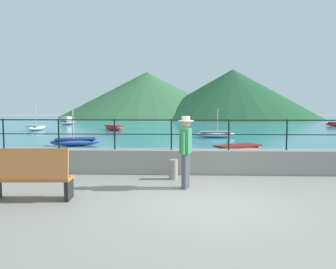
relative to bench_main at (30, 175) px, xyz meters
name	(u,v)px	position (x,y,z in m)	size (l,w,h in m)	color
ground_plane	(208,205)	(3.73, -0.18, -0.56)	(120.00, 120.00, 0.00)	gray
promenade_wall	(200,161)	(3.73, 3.02, -0.21)	(20.00, 0.56, 0.70)	gray
railing	(200,129)	(3.73, 3.02, 0.76)	(18.44, 0.04, 0.90)	black
lake_water	(187,125)	(3.73, 25.66, -0.53)	(64.00, 44.32, 0.06)	teal
hill_main	(233,94)	(10.46, 42.04, 2.87)	(24.44, 24.44, 6.86)	#1E4C2D
hill_secondary	(147,95)	(-2.02, 45.80, 2.89)	(26.70, 26.70, 6.89)	#33663D
bench_main	(30,175)	(0.00, 0.00, 0.00)	(1.72, 0.64, 1.13)	#B76633
person_walking	(186,148)	(3.29, 1.20, 0.42)	(0.38, 0.55, 1.75)	#4C4C56
bollard	(173,169)	(2.97, 2.20, -0.29)	(0.24, 0.24, 0.54)	gray
boat_2	(216,134)	(5.23, 13.32, -0.30)	(2.34, 1.01, 1.68)	white
boat_3	(75,141)	(-1.83, 9.01, -0.30)	(2.46, 1.51, 1.74)	#2D4C9E
boat_4	(68,122)	(-7.69, 25.49, -0.23)	(1.41, 2.45, 0.76)	gray
boat_5	(238,149)	(5.43, 6.58, -0.30)	(2.43, 1.98, 0.36)	red
boat_6	(114,127)	(-1.92, 18.72, -0.30)	(2.11, 2.38, 0.36)	red
boat_7	(36,127)	(-7.71, 18.38, -0.30)	(0.95, 2.32, 1.97)	white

